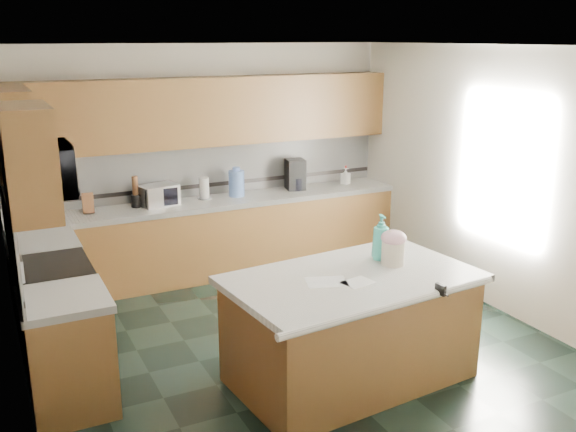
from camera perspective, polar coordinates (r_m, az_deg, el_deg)
floor at (r=6.17m, az=0.18°, el=-11.03°), size 4.60×4.60×0.00m
ceiling at (r=5.51m, az=0.21°, el=14.91°), size 4.60×4.60×0.00m
wall_back at (r=7.79m, az=-7.41°, el=5.02°), size 4.60×0.04×2.70m
wall_front at (r=3.86m, az=15.75°, el=-6.63°), size 4.60×0.04×2.70m
wall_left at (r=5.14m, az=-23.67°, el=-1.75°), size 0.04×4.60×2.70m
wall_right at (r=7.01m, az=17.49°, el=3.23°), size 0.04×4.60×2.70m
back_base_cab at (r=7.72m, az=-6.40°, el=-2.09°), size 4.60×0.60×0.86m
back_countertop at (r=7.60m, az=-6.51°, el=1.22°), size 4.60×0.64×0.06m
back_upper_cab at (r=7.53m, az=-7.11°, el=9.21°), size 4.60×0.33×0.78m
back_backsplash at (r=7.79m, az=-7.30°, el=4.15°), size 4.60×0.02×0.63m
back_accent_band at (r=7.82m, az=-7.24°, el=2.74°), size 4.60×0.01×0.05m
left_base_cab_rear at (r=6.67m, az=-20.68°, el=-5.95°), size 0.60×0.82×0.86m
left_counter_rear at (r=6.53m, az=-21.07°, el=-2.19°), size 0.64×0.82×0.06m
left_base_cab_front at (r=5.27m, az=-18.88°, el=-11.63°), size 0.60×0.72×0.86m
left_counter_front at (r=5.09m, az=-19.34°, el=-7.01°), size 0.64×0.72×0.06m
left_backsplash at (r=5.71m, az=-23.53°, el=-1.31°), size 0.02×2.30×0.63m
left_accent_band at (r=5.76m, az=-23.26°, el=-3.16°), size 0.01×2.30×0.05m
left_upper_cab_rear at (r=6.43m, az=-23.31°, el=6.96°), size 0.33×1.09×0.78m
left_upper_cab_front at (r=4.79m, az=-22.07°, el=4.49°), size 0.33×0.72×0.78m
range_body at (r=5.94m, az=-19.87°, el=-8.46°), size 0.60×0.76×0.88m
range_oven_door at (r=5.98m, az=-17.06°, el=-8.44°), size 0.02×0.68×0.55m
range_cooktop at (r=5.77m, az=-20.29°, el=-4.28°), size 0.62×0.78×0.04m
range_handle at (r=5.85m, az=-17.07°, el=-4.99°), size 0.02×0.66×0.02m
range_backguard at (r=5.72m, az=-22.99°, el=-3.47°), size 0.06×0.76×0.18m
microwave at (r=5.56m, az=-21.10°, el=3.82°), size 0.50×0.73×0.41m
island_base at (r=5.40m, az=5.58°, el=-10.14°), size 1.98×1.25×0.86m
island_top at (r=5.21m, az=5.71°, el=-5.59°), size 2.09×1.36×0.06m
island_bullnose at (r=4.76m, az=9.47°, el=-7.86°), size 1.99×0.25×0.06m
treat_jar at (r=5.46m, az=9.31°, el=-3.27°), size 0.24×0.24×0.20m
treat_jar_lid at (r=5.42m, az=9.37°, el=-1.93°), size 0.21×0.21×0.13m
treat_jar_knob at (r=5.40m, az=9.39°, el=-1.46°), size 0.07×0.02×0.02m
treat_jar_knob_end_l at (r=5.38m, az=9.09°, el=-1.51°), size 0.04×0.04×0.04m
treat_jar_knob_end_r at (r=5.42m, az=9.70°, el=-1.41°), size 0.04×0.04×0.04m
soap_bottle_island at (r=5.54m, az=8.26°, el=-1.89°), size 0.18×0.18×0.40m
paper_sheet_a at (r=5.07m, az=6.21°, el=-5.88°), size 0.27×0.23×0.00m
paper_sheet_b at (r=5.05m, az=3.45°, el=-5.87°), size 0.37×0.32×0.00m
clamp_body at (r=5.01m, az=13.40°, el=-6.38°), size 0.04×0.10×0.08m
clamp_handle at (r=4.98m, az=13.80°, el=-6.80°), size 0.02×0.07×0.02m
knife_block at (r=7.28m, az=-17.36°, el=1.09°), size 0.14×0.18×0.24m
utensil_crock at (r=7.41m, az=-13.35°, el=1.32°), size 0.11×0.11×0.14m
utensil_bundle at (r=7.37m, az=-13.44°, el=2.66°), size 0.07×0.07×0.21m
toaster_oven at (r=7.42m, az=-11.43°, el=1.84°), size 0.46×0.37×0.24m
toaster_oven_door at (r=7.30m, az=-11.16°, el=1.62°), size 0.37×0.01×0.20m
paper_towel at (r=7.62m, az=-7.45°, el=2.45°), size 0.11×0.11×0.25m
paper_towel_base at (r=7.65m, az=-7.42°, el=1.58°), size 0.17×0.17×0.01m
water_jug at (r=7.71m, az=-4.60°, el=2.90°), size 0.19×0.19×0.31m
water_jug_neck at (r=7.67m, az=-4.63°, el=4.19°), size 0.09×0.09×0.04m
coffee_maker at (r=8.04m, az=0.65°, el=3.73°), size 0.27×0.28×0.38m
coffee_carafe at (r=8.01m, az=0.83°, el=2.88°), size 0.16×0.16×0.16m
soap_bottle_back at (r=8.37m, az=5.14°, el=3.56°), size 0.13×0.13×0.21m
soap_back_cap at (r=8.35m, az=5.16°, el=4.37°), size 0.02×0.02×0.03m
window_light_proxy at (r=6.82m, az=18.55°, el=4.09°), size 0.02×1.40×1.10m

